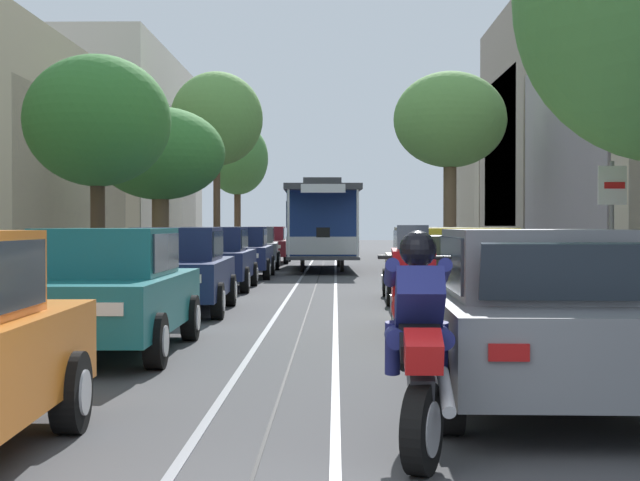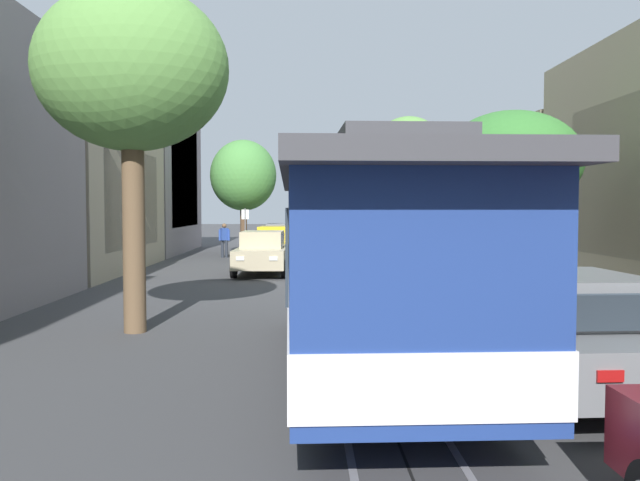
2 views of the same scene
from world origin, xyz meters
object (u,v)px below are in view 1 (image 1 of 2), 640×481
at_px(parked_car_navy_fourth_left, 215,258).
at_px(street_tree_kerb_left_mid, 160,155).
at_px(motorcycle_with_rider, 417,334).
at_px(street_sign_post, 612,234).
at_px(parked_car_grey_near_right, 533,316).
at_px(street_tree_kerb_left_second, 97,122).
at_px(parked_car_beige_mid_right, 431,264).
at_px(parked_car_teal_second_left, 106,290).
at_px(parked_car_grey_sixth_left, 254,247).
at_px(cable_car_trolley, 321,224).
at_px(parked_car_navy_mid_left, 177,269).
at_px(street_tree_kerb_left_far, 237,159).
at_px(parked_car_maroon_far_left, 267,244).
at_px(street_tree_kerb_right_second, 450,121).
at_px(street_tree_kerb_left_fourth, 217,119).
at_px(parked_car_navy_fifth_left, 241,252).
at_px(parked_car_yellow_second_right, 459,281).

relative_size(parked_car_navy_fourth_left, street_tree_kerb_left_mid, 0.87).
bearing_deg(motorcycle_with_rider, street_sign_post, 60.92).
xyz_separation_m(parked_car_grey_near_right, street_tree_kerb_left_second, (-6.55, 10.31, 2.89)).
bearing_deg(parked_car_beige_mid_right, parked_car_teal_second_left, -120.89).
height_order(parked_car_navy_fourth_left, street_tree_kerb_left_mid, street_tree_kerb_left_mid).
xyz_separation_m(parked_car_grey_sixth_left, street_tree_kerb_left_mid, (-1.91, -8.75, 2.84)).
bearing_deg(cable_car_trolley, parked_car_navy_mid_left, -97.79).
bearing_deg(street_tree_kerb_left_far, parked_car_beige_mid_right, -75.34).
xyz_separation_m(parked_car_maroon_far_left, street_tree_kerb_left_second, (-1.78, -22.36, 2.89)).
relative_size(parked_car_grey_near_right, street_tree_kerb_right_second, 0.65).
distance_m(street_tree_kerb_left_mid, street_tree_kerb_left_far, 19.40).
height_order(street_tree_kerb_left_fourth, street_tree_kerb_right_second, street_tree_kerb_left_fourth).
height_order(street_tree_kerb_left_second, street_sign_post, street_tree_kerb_left_second).
relative_size(parked_car_maroon_far_left, street_tree_kerb_left_fourth, 0.56).
xyz_separation_m(parked_car_navy_fourth_left, parked_car_beige_mid_right, (5.09, -3.72, 0.00)).
xyz_separation_m(parked_car_maroon_far_left, parked_car_grey_near_right, (4.77, -32.67, 0.00)).
bearing_deg(street_tree_kerb_left_second, street_sign_post, -40.95).
relative_size(parked_car_teal_second_left, parked_car_navy_fifth_left, 1.00).
xyz_separation_m(parked_car_grey_near_right, street_tree_kerb_left_fourth, (-6.54, 29.23, 5.07)).
distance_m(parked_car_navy_fourth_left, street_tree_kerb_left_mid, 4.64).
bearing_deg(parked_car_beige_mid_right, parked_car_maroon_far_left, 103.41).
relative_size(parked_car_yellow_second_right, street_sign_post, 1.83).
bearing_deg(parked_car_navy_mid_left, parked_car_navy_fifth_left, 90.02).
bearing_deg(parked_car_navy_fifth_left, parked_car_grey_sixth_left, 91.37).
height_order(parked_car_teal_second_left, parked_car_navy_mid_left, same).
xyz_separation_m(parked_car_yellow_second_right, cable_car_trolley, (-2.36, 21.24, 0.86)).
distance_m(street_tree_kerb_left_second, street_tree_kerb_right_second, 15.29).
bearing_deg(parked_car_yellow_second_right, cable_car_trolley, 96.33).
height_order(parked_car_yellow_second_right, motorcycle_with_rider, motorcycle_with_rider).
relative_size(parked_car_grey_sixth_left, street_tree_kerb_left_far, 0.66).
height_order(parked_car_grey_near_right, street_sign_post, street_sign_post).
height_order(parked_car_navy_fifth_left, street_tree_kerb_left_second, street_tree_kerb_left_second).
distance_m(parked_car_teal_second_left, parked_car_navy_fifth_left, 17.49).
bearing_deg(parked_car_navy_fourth_left, parked_car_grey_near_right, -72.47).
distance_m(parked_car_navy_mid_left, parked_car_beige_mid_right, 5.62).
relative_size(street_tree_kerb_left_fourth, motorcycle_with_rider, 4.05).
distance_m(parked_car_navy_mid_left, motorcycle_with_rider, 11.46).
bearing_deg(parked_car_beige_mid_right, parked_car_navy_fourth_left, 143.83).
distance_m(parked_car_grey_sixth_left, parked_car_grey_near_right, 27.63).
bearing_deg(parked_car_navy_fifth_left, parked_car_teal_second_left, -89.86).
distance_m(parked_car_navy_fifth_left, parked_car_beige_mid_right, 10.49).
bearing_deg(street_tree_kerb_left_second, parked_car_navy_fourth_left, 71.28).
bearing_deg(street_tree_kerb_left_second, motorcycle_with_rider, -66.38).
relative_size(street_tree_kerb_right_second, cable_car_trolley, 0.73).
distance_m(parked_car_navy_fifth_left, street_tree_kerb_left_mid, 4.26).
distance_m(parked_car_navy_fifth_left, street_tree_kerb_right_second, 8.25).
height_order(parked_car_navy_fifth_left, street_tree_kerb_left_far, street_tree_kerb_left_far).
bearing_deg(street_tree_kerb_right_second, parked_car_grey_sixth_left, 148.14).
bearing_deg(parked_car_navy_fifth_left, parked_car_navy_mid_left, -89.98).
height_order(street_tree_kerb_left_mid, cable_car_trolley, street_tree_kerb_left_mid).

